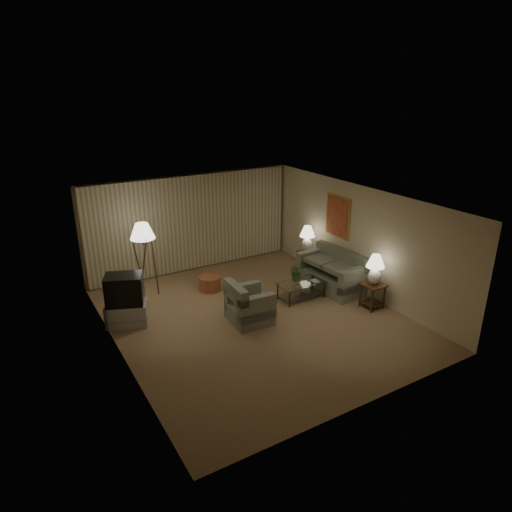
{
  "coord_description": "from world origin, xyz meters",
  "views": [
    {
      "loc": [
        -4.64,
        -7.91,
        5.0
      ],
      "look_at": [
        0.4,
        0.6,
        1.22
      ],
      "focal_mm": 32.0,
      "sensor_mm": 36.0,
      "label": 1
    }
  ],
  "objects_px": {
    "side_table_far": "(306,258)",
    "floor_lamp": "(145,258)",
    "tv_cabinet": "(127,314)",
    "ottoman": "(210,283)",
    "table_lamp_near": "(375,267)",
    "coffee_table": "(301,288)",
    "side_table_near": "(373,292)",
    "vase": "(296,281)",
    "sofa": "(331,274)",
    "table_lamp_far": "(307,236)",
    "armchair": "(250,306)",
    "crt_tv": "(124,290)"
  },
  "relations": [
    {
      "from": "side_table_far",
      "to": "tv_cabinet",
      "type": "height_order",
      "value": "side_table_far"
    },
    {
      "from": "armchair",
      "to": "table_lamp_near",
      "type": "height_order",
      "value": "table_lamp_near"
    },
    {
      "from": "armchair",
      "to": "floor_lamp",
      "type": "xyz_separation_m",
      "value": [
        -1.52,
        2.52,
        0.59
      ]
    },
    {
      "from": "table_lamp_far",
      "to": "side_table_far",
      "type": "bearing_deg",
      "value": 26.57
    },
    {
      "from": "vase",
      "to": "sofa",
      "type": "bearing_deg",
      "value": 4.96
    },
    {
      "from": "vase",
      "to": "table_lamp_near",
      "type": "bearing_deg",
      "value": -43.84
    },
    {
      "from": "crt_tv",
      "to": "floor_lamp",
      "type": "distance_m",
      "value": 1.52
    },
    {
      "from": "tv_cabinet",
      "to": "floor_lamp",
      "type": "distance_m",
      "value": 1.67
    },
    {
      "from": "sofa",
      "to": "side_table_far",
      "type": "relative_size",
      "value": 3.18
    },
    {
      "from": "side_table_far",
      "to": "vase",
      "type": "distance_m",
      "value": 1.88
    },
    {
      "from": "ottoman",
      "to": "coffee_table",
      "type": "bearing_deg",
      "value": -42.64
    },
    {
      "from": "tv_cabinet",
      "to": "crt_tv",
      "type": "distance_m",
      "value": 0.58
    },
    {
      "from": "sofa",
      "to": "vase",
      "type": "relative_size",
      "value": 14.17
    },
    {
      "from": "table_lamp_near",
      "to": "table_lamp_far",
      "type": "xyz_separation_m",
      "value": [
        -0.0,
        2.6,
        -0.0
      ]
    },
    {
      "from": "floor_lamp",
      "to": "ottoman",
      "type": "distance_m",
      "value": 1.75
    },
    {
      "from": "side_table_near",
      "to": "crt_tv",
      "type": "distance_m",
      "value": 5.65
    },
    {
      "from": "table_lamp_near",
      "to": "coffee_table",
      "type": "height_order",
      "value": "table_lamp_near"
    },
    {
      "from": "side_table_near",
      "to": "table_lamp_far",
      "type": "bearing_deg",
      "value": 90.0
    },
    {
      "from": "sofa",
      "to": "tv_cabinet",
      "type": "bearing_deg",
      "value": -103.15
    },
    {
      "from": "table_lamp_far",
      "to": "coffee_table",
      "type": "relative_size",
      "value": 0.61
    },
    {
      "from": "side_table_near",
      "to": "tv_cabinet",
      "type": "height_order",
      "value": "side_table_near"
    },
    {
      "from": "tv_cabinet",
      "to": "ottoman",
      "type": "relative_size",
      "value": 1.86
    },
    {
      "from": "table_lamp_near",
      "to": "floor_lamp",
      "type": "bearing_deg",
      "value": 141.91
    },
    {
      "from": "side_table_far",
      "to": "floor_lamp",
      "type": "relative_size",
      "value": 0.32
    },
    {
      "from": "crt_tv",
      "to": "armchair",
      "type": "bearing_deg",
      "value": -6.28
    },
    {
      "from": "side_table_far",
      "to": "table_lamp_far",
      "type": "relative_size",
      "value": 0.83
    },
    {
      "from": "table_lamp_near",
      "to": "tv_cabinet",
      "type": "xyz_separation_m",
      "value": [
        -5.2,
        2.16,
        -0.78
      ]
    },
    {
      "from": "armchair",
      "to": "table_lamp_far",
      "type": "xyz_separation_m",
      "value": [
        2.82,
        1.71,
        0.65
      ]
    },
    {
      "from": "side_table_near",
      "to": "crt_tv",
      "type": "height_order",
      "value": "crt_tv"
    },
    {
      "from": "crt_tv",
      "to": "vase",
      "type": "xyz_separation_m",
      "value": [
        3.9,
        -0.91,
        -0.35
      ]
    },
    {
      "from": "side_table_far",
      "to": "sofa",
      "type": "bearing_deg",
      "value": -96.84
    },
    {
      "from": "tv_cabinet",
      "to": "vase",
      "type": "height_order",
      "value": "vase"
    },
    {
      "from": "coffee_table",
      "to": "ottoman",
      "type": "distance_m",
      "value": 2.35
    },
    {
      "from": "tv_cabinet",
      "to": "ottoman",
      "type": "distance_m",
      "value": 2.42
    },
    {
      "from": "tv_cabinet",
      "to": "ottoman",
      "type": "xyz_separation_m",
      "value": [
        2.32,
        0.68,
        -0.07
      ]
    },
    {
      "from": "tv_cabinet",
      "to": "floor_lamp",
      "type": "xyz_separation_m",
      "value": [
        0.86,
        1.24,
        0.72
      ]
    },
    {
      "from": "crt_tv",
      "to": "floor_lamp",
      "type": "xyz_separation_m",
      "value": [
        0.86,
        1.24,
        0.14
      ]
    },
    {
      "from": "armchair",
      "to": "side_table_far",
      "type": "bearing_deg",
      "value": -55.21
    },
    {
      "from": "table_lamp_far",
      "to": "crt_tv",
      "type": "distance_m",
      "value": 5.22
    },
    {
      "from": "floor_lamp",
      "to": "table_lamp_near",
      "type": "bearing_deg",
      "value": -38.09
    },
    {
      "from": "sofa",
      "to": "table_lamp_near",
      "type": "relative_size",
      "value": 2.6
    },
    {
      "from": "table_lamp_far",
      "to": "tv_cabinet",
      "type": "height_order",
      "value": "table_lamp_far"
    },
    {
      "from": "table_lamp_far",
      "to": "vase",
      "type": "xyz_separation_m",
      "value": [
        -1.3,
        -1.35,
        -0.55
      ]
    },
    {
      "from": "coffee_table",
      "to": "tv_cabinet",
      "type": "distance_m",
      "value": 4.15
    },
    {
      "from": "table_lamp_far",
      "to": "tv_cabinet",
      "type": "distance_m",
      "value": 5.28
    },
    {
      "from": "table_lamp_near",
      "to": "floor_lamp",
      "type": "xyz_separation_m",
      "value": [
        -4.34,
        3.4,
        -0.06
      ]
    },
    {
      "from": "tv_cabinet",
      "to": "crt_tv",
      "type": "height_order",
      "value": "crt_tv"
    },
    {
      "from": "side_table_near",
      "to": "tv_cabinet",
      "type": "bearing_deg",
      "value": 157.43
    },
    {
      "from": "armchair",
      "to": "table_lamp_far",
      "type": "distance_m",
      "value": 3.36
    },
    {
      "from": "vase",
      "to": "ottoman",
      "type": "bearing_deg",
      "value": 134.75
    }
  ]
}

